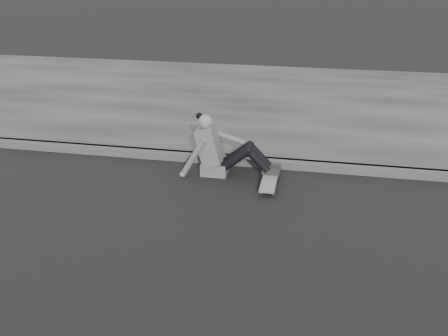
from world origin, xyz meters
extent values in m
plane|color=black|center=(0.00, 0.00, 0.00)|extent=(80.00, 80.00, 0.00)
cube|color=#484848|center=(0.00, 2.58, 0.06)|extent=(24.00, 0.16, 0.12)
cube|color=#393939|center=(0.00, 5.60, 0.06)|extent=(24.00, 6.00, 0.12)
cylinder|color=#A5A5A0|center=(-1.46, 1.70, 0.03)|extent=(0.03, 0.05, 0.05)
cylinder|color=#A5A5A0|center=(-1.31, 1.70, 0.03)|extent=(0.03, 0.05, 0.05)
cylinder|color=#A5A5A0|center=(-1.46, 2.22, 0.03)|extent=(0.03, 0.05, 0.05)
cylinder|color=#A5A5A0|center=(-1.31, 2.22, 0.03)|extent=(0.03, 0.05, 0.05)
cube|color=#323235|center=(-1.39, 1.70, 0.06)|extent=(0.16, 0.04, 0.03)
cube|color=#323235|center=(-1.39, 2.22, 0.06)|extent=(0.16, 0.04, 0.03)
cube|color=slate|center=(-1.39, 1.96, 0.08)|extent=(0.20, 0.78, 0.02)
cube|color=#5B5B5D|center=(-2.19, 2.21, 0.09)|extent=(0.36, 0.34, 0.18)
cube|color=#5B5B5D|center=(-2.26, 2.21, 0.43)|extent=(0.37, 0.40, 0.57)
cube|color=#5B5B5D|center=(-2.39, 2.21, 0.55)|extent=(0.14, 0.30, 0.20)
cylinder|color=gray|center=(-2.31, 2.21, 0.67)|extent=(0.09, 0.09, 0.08)
sphere|color=gray|center=(-2.32, 2.21, 0.76)|extent=(0.20, 0.20, 0.20)
sphere|color=black|center=(-2.41, 2.23, 0.83)|extent=(0.09, 0.09, 0.09)
cylinder|color=black|center=(-1.87, 2.12, 0.28)|extent=(0.43, 0.13, 0.39)
cylinder|color=black|center=(-1.87, 2.30, 0.28)|extent=(0.43, 0.13, 0.39)
cylinder|color=black|center=(-1.57, 2.12, 0.28)|extent=(0.35, 0.11, 0.36)
cylinder|color=black|center=(-1.57, 2.30, 0.28)|extent=(0.35, 0.11, 0.36)
sphere|color=black|center=(-1.71, 2.12, 0.42)|extent=(0.13, 0.13, 0.13)
sphere|color=black|center=(-1.71, 2.30, 0.42)|extent=(0.13, 0.13, 0.13)
cube|color=#292929|center=(-1.39, 2.12, 0.12)|extent=(0.24, 0.08, 0.07)
cube|color=#292929|center=(-1.39, 2.30, 0.12)|extent=(0.24, 0.08, 0.07)
cylinder|color=#5B5B5D|center=(-2.46, 2.00, 0.29)|extent=(0.38, 0.08, 0.58)
sphere|color=gray|center=(-2.61, 1.99, 0.04)|extent=(0.08, 0.08, 0.08)
cylinder|color=#5B5B5D|center=(-2.02, 2.37, 0.49)|extent=(0.48, 0.08, 0.21)
camera|label=1|loc=(-0.87, -4.09, 2.98)|focal=40.00mm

